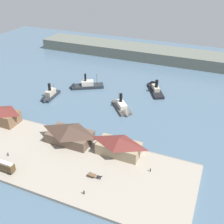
% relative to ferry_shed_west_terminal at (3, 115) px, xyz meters
% --- Properties ---
extents(ground_plane, '(320.00, 320.00, 0.00)m').
position_rel_ferry_shed_west_terminal_xyz_m(ground_plane, '(36.58, 9.22, -5.14)').
color(ground_plane, slate).
extents(quay_promenade, '(110.00, 36.00, 1.20)m').
position_rel_ferry_shed_west_terminal_xyz_m(quay_promenade, '(36.58, -12.78, -4.54)').
color(quay_promenade, '#9E9384').
rests_on(quay_promenade, ground).
extents(seawall_edge, '(110.00, 0.80, 1.00)m').
position_rel_ferry_shed_west_terminal_xyz_m(seawall_edge, '(36.58, 5.62, -4.64)').
color(seawall_edge, gray).
rests_on(seawall_edge, ground).
extents(ferry_shed_west_terminal, '(14.64, 9.18, 7.78)m').
position_rel_ferry_shed_west_terminal_xyz_m(ferry_shed_west_terminal, '(0.00, 0.00, 0.00)').
color(ferry_shed_west_terminal, brown).
rests_on(ferry_shed_west_terminal, quay_promenade).
extents(ferry_shed_east_terminal, '(19.07, 11.16, 7.79)m').
position_rel_ferry_shed_west_terminal_xyz_m(ferry_shed_east_terminal, '(36.85, -0.70, 0.02)').
color(ferry_shed_east_terminal, brown).
rests_on(ferry_shed_east_terminal, quay_promenade).
extents(ferry_shed_central_terminal, '(17.58, 9.14, 7.36)m').
position_rel_ferry_shed_west_terminal_xyz_m(ferry_shed_central_terminal, '(59.07, -0.17, -0.21)').
color(ferry_shed_central_terminal, '#998466').
rests_on(ferry_shed_central_terminal, quay_promenade).
extents(street_tram, '(10.26, 2.57, 4.31)m').
position_rel_ferry_shed_west_terminal_xyz_m(street_tram, '(23.15, -26.38, -1.43)').
color(street_tram, '#4C381E').
rests_on(street_tram, quay_promenade).
extents(horse_cart, '(5.72, 1.58, 1.87)m').
position_rel_ferry_shed_west_terminal_xyz_m(horse_cart, '(56.15, -16.59, -3.02)').
color(horse_cart, brown).
rests_on(horse_cart, quay_promenade).
extents(pedestrian_near_cart, '(0.44, 0.44, 1.78)m').
position_rel_ferry_shed_west_terminal_xyz_m(pedestrian_near_cart, '(19.10, -19.07, -3.13)').
color(pedestrian_near_cart, '#33384C').
rests_on(pedestrian_near_cart, quay_promenade).
extents(pedestrian_near_west_shed, '(0.38, 0.38, 1.55)m').
position_rel_ferry_shed_west_terminal_xyz_m(pedestrian_near_west_shed, '(73.83, -5.54, -3.24)').
color(pedestrian_near_west_shed, '#232328').
rests_on(pedestrian_near_west_shed, quay_promenade).
extents(pedestrian_near_east_shed, '(0.43, 0.43, 1.75)m').
position_rel_ferry_shed_west_terminal_xyz_m(pedestrian_near_east_shed, '(56.40, -24.85, -3.15)').
color(pedestrian_near_east_shed, '#232328').
rests_on(pedestrian_near_east_shed, quay_promenade).
extents(mooring_post_west, '(0.44, 0.44, 0.90)m').
position_rel_ferry_shed_west_terminal_xyz_m(mooring_post_west, '(21.95, 3.62, -3.49)').
color(mooring_post_west, black).
rests_on(mooring_post_west, quay_promenade).
extents(ferry_approaching_east, '(15.26, 21.84, 9.77)m').
position_rel_ferry_shed_west_terminal_xyz_m(ferry_approaching_east, '(55.86, 65.44, -3.91)').
color(ferry_approaching_east, black).
rests_on(ferry_approaching_east, ground).
extents(ferry_moored_west, '(20.90, 15.60, 10.91)m').
position_rel_ferry_shed_west_terminal_xyz_m(ferry_moored_west, '(15.33, 51.06, -3.71)').
color(ferry_moored_west, '#23282D').
rests_on(ferry_moored_west, ground).
extents(ferry_departing_north, '(15.42, 16.97, 10.23)m').
position_rel_ferry_shed_west_terminal_xyz_m(ferry_departing_north, '(47.47, 34.42, -3.81)').
color(ferry_departing_north, '#514C47').
rests_on(ferry_departing_north, ground).
extents(ferry_moored_east, '(5.82, 15.59, 9.95)m').
position_rel_ferry_shed_west_terminal_xyz_m(ferry_moored_east, '(4.26, 31.31, -3.45)').
color(ferry_moored_east, '#23282D').
rests_on(ferry_moored_east, ground).
extents(far_headland, '(180.00, 24.00, 8.00)m').
position_rel_ferry_shed_west_terminal_xyz_m(far_headland, '(36.58, 119.22, -1.14)').
color(far_headland, '#60665B').
rests_on(far_headland, ground).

